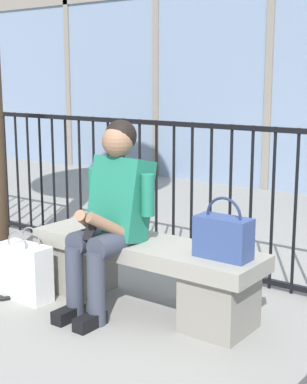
% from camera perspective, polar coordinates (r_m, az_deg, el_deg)
% --- Properties ---
extents(ground_plane, '(60.00, 60.00, 0.00)m').
position_cam_1_polar(ground_plane, '(3.83, -0.91, -11.32)').
color(ground_plane, gray).
extents(stone_bench, '(1.60, 0.44, 0.45)m').
position_cam_1_polar(stone_bench, '(3.73, -0.93, -7.47)').
color(stone_bench, gray).
rests_on(stone_bench, ground).
extents(seated_person_with_phone, '(0.52, 0.66, 1.21)m').
position_cam_1_polar(seated_person_with_phone, '(3.63, -4.18, -1.82)').
color(seated_person_with_phone, '#383D4C').
rests_on(seated_person_with_phone, ground).
extents(handbag_on_bench, '(0.33, 0.15, 0.36)m').
position_cam_1_polar(handbag_on_bench, '(3.33, 6.91, -4.37)').
color(handbag_on_bench, '#33477F').
rests_on(handbag_on_bench, stone_bench).
extents(shopping_bag, '(0.38, 0.16, 0.49)m').
position_cam_1_polar(shopping_bag, '(3.99, -12.55, -7.64)').
color(shopping_bag, white).
rests_on(shopping_bag, ground).
extents(plaza_railing, '(8.00, 0.04, 1.14)m').
position_cam_1_polar(plaza_railing, '(4.29, 5.64, -0.77)').
color(plaza_railing, black).
rests_on(plaza_railing, ground).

